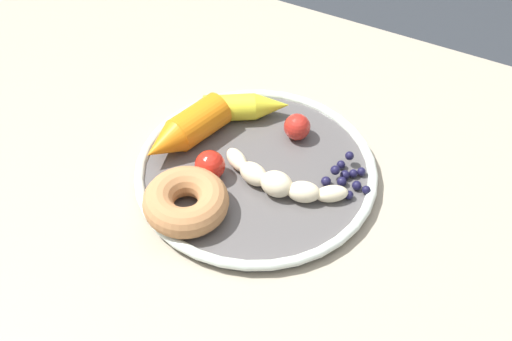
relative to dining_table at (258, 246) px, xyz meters
name	(u,v)px	position (x,y,z in m)	size (l,w,h in m)	color
dining_table	(258,246)	(0.00, 0.00, 0.00)	(1.23, 0.76, 0.72)	#A49883
plate	(256,172)	(0.02, -0.03, 0.09)	(0.29, 0.29, 0.02)	#565252
banana	(279,181)	(-0.02, -0.02, 0.11)	(0.16, 0.05, 0.03)	#F5E3B8
carrot_orange	(184,131)	(0.12, -0.03, 0.12)	(0.08, 0.12, 0.04)	orange
carrot_yellow	(247,107)	(0.07, -0.11, 0.11)	(0.11, 0.08, 0.03)	yellow
donut	(186,202)	(0.06, 0.06, 0.12)	(0.10, 0.10, 0.03)	#B97D4B
blueberry_pile	(346,177)	(-0.08, -0.06, 0.10)	(0.06, 0.06, 0.02)	#191638
tomato_near	(208,167)	(0.06, 0.00, 0.12)	(0.04, 0.04, 0.04)	red
tomato_mid	(296,127)	(0.00, -0.11, 0.11)	(0.03, 0.03, 0.03)	red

